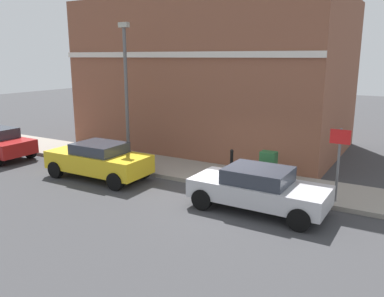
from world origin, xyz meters
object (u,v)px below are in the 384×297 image
at_px(car_yellow, 99,160).
at_px(lamppost, 126,87).
at_px(street_sign, 339,154).
at_px(car_silver, 258,188).
at_px(utility_cabinet, 268,169).
at_px(bollard_near_cabinet, 232,162).

relative_size(car_yellow, lamppost, 0.71).
bearing_deg(street_sign, car_silver, 128.72).
xyz_separation_m(utility_cabinet, lamppost, (-0.09, 6.22, 2.62)).
height_order(car_silver, street_sign, street_sign).
bearing_deg(street_sign, car_yellow, 100.71).
distance_m(car_silver, car_yellow, 6.39).
bearing_deg(car_yellow, bollard_near_cabinet, -152.75).
distance_m(utility_cabinet, street_sign, 2.71).
relative_size(car_silver, car_yellow, 1.00).
bearing_deg(car_silver, car_yellow, 0.74).
bearing_deg(bollard_near_cabinet, utility_cabinet, -93.92).
bearing_deg(bollard_near_cabinet, lamppost, 92.34).
bearing_deg(utility_cabinet, car_silver, -167.51).
distance_m(car_yellow, lamppost, 3.37).
relative_size(bollard_near_cabinet, street_sign, 0.45).
distance_m(car_silver, utility_cabinet, 2.28).
relative_size(utility_cabinet, bollard_near_cabinet, 1.11).
height_order(utility_cabinet, lamppost, lamppost).
distance_m(car_silver, bollard_near_cabinet, 3.04).
bearing_deg(lamppost, car_yellow, -171.55).
height_order(car_yellow, utility_cabinet, car_yellow).
distance_m(car_silver, street_sign, 2.67).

